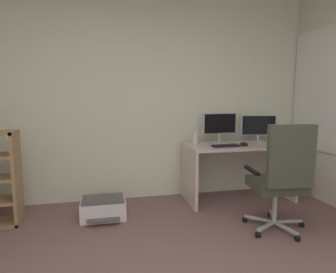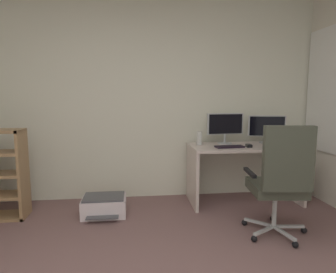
{
  "view_description": "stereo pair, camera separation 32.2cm",
  "coord_description": "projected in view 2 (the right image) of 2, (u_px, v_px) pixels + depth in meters",
  "views": [
    {
      "loc": [
        -0.33,
        -1.22,
        1.33
      ],
      "look_at": [
        0.37,
        1.9,
        0.9
      ],
      "focal_mm": 31.11,
      "sensor_mm": 36.0,
      "label": 1
    },
    {
      "loc": [
        -0.01,
        -1.27,
        1.33
      ],
      "look_at": [
        0.37,
        1.9,
        0.9
      ],
      "focal_mm": 31.11,
      "sensor_mm": 36.0,
      "label": 2
    }
  ],
  "objects": [
    {
      "name": "wall_back",
      "position": [
        134.0,
        93.0,
        3.81
      ],
      "size": [
        4.81,
        0.1,
        2.78
      ],
      "primitive_type": "cube",
      "color": "silver",
      "rests_on": "ground"
    },
    {
      "name": "desk",
      "position": [
        244.0,
        161.0,
        3.68
      ],
      "size": [
        1.37,
        0.64,
        0.74
      ],
      "color": "beige",
      "rests_on": "ground"
    },
    {
      "name": "monitor_main",
      "position": [
        225.0,
        125.0,
        3.76
      ],
      "size": [
        0.49,
        0.18,
        0.39
      ],
      "color": "#B2B5B7",
      "rests_on": "desk"
    },
    {
      "name": "monitor_secondary",
      "position": [
        267.0,
        127.0,
        3.83
      ],
      "size": [
        0.47,
        0.18,
        0.36
      ],
      "color": "#B2B5B7",
      "rests_on": "desk"
    },
    {
      "name": "keyboard",
      "position": [
        229.0,
        147.0,
        3.49
      ],
      "size": [
        0.35,
        0.16,
        0.02
      ],
      "primitive_type": "cube",
      "rotation": [
        0.0,
        0.0,
        0.08
      ],
      "color": "black",
      "rests_on": "desk"
    },
    {
      "name": "computer_mouse",
      "position": [
        249.0,
        146.0,
        3.52
      ],
      "size": [
        0.07,
        0.11,
        0.03
      ],
      "primitive_type": "cube",
      "rotation": [
        0.0,
        0.0,
        -0.11
      ],
      "color": "black",
      "rests_on": "desk"
    },
    {
      "name": "desktop_speaker",
      "position": [
        199.0,
        138.0,
        3.69
      ],
      "size": [
        0.07,
        0.07,
        0.17
      ],
      "primitive_type": "cylinder",
      "color": "silver",
      "rests_on": "desk"
    },
    {
      "name": "office_chair",
      "position": [
        280.0,
        179.0,
        2.69
      ],
      "size": [
        0.62,
        0.63,
        1.09
      ],
      "color": "#B7BABC",
      "rests_on": "ground"
    },
    {
      "name": "printer",
      "position": [
        104.0,
        206.0,
        3.31
      ],
      "size": [
        0.49,
        0.43,
        0.23
      ],
      "color": "silver",
      "rests_on": "ground"
    }
  ]
}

